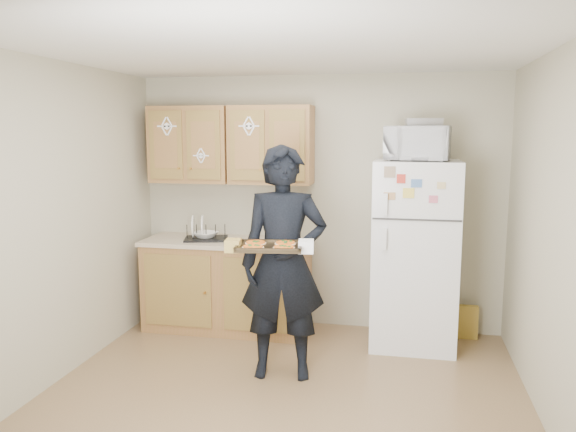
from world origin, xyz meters
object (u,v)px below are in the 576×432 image
at_px(refrigerator, 414,254).
at_px(person, 284,263).
at_px(baking_tray, 269,247).
at_px(microwave, 417,143).
at_px(dish_rack, 206,231).

relative_size(refrigerator, person, 0.92).
bearing_deg(baking_tray, microwave, 39.22).
bearing_deg(refrigerator, person, -138.53).
height_order(baking_tray, microwave, microwave).
xyz_separation_m(refrigerator, dish_rack, (-2.01, 0.02, 0.13)).
relative_size(refrigerator, baking_tray, 3.55).
bearing_deg(person, refrigerator, 33.30).
distance_m(microwave, dish_rack, 2.18).
bearing_deg(microwave, dish_rack, -174.32).
xyz_separation_m(person, microwave, (1.02, 0.85, 0.92)).
bearing_deg(refrigerator, dish_rack, 179.33).
bearing_deg(dish_rack, baking_tray, -52.53).
height_order(person, baking_tray, person).
bearing_deg(baking_tray, dish_rack, 119.30).
distance_m(person, baking_tray, 0.35).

